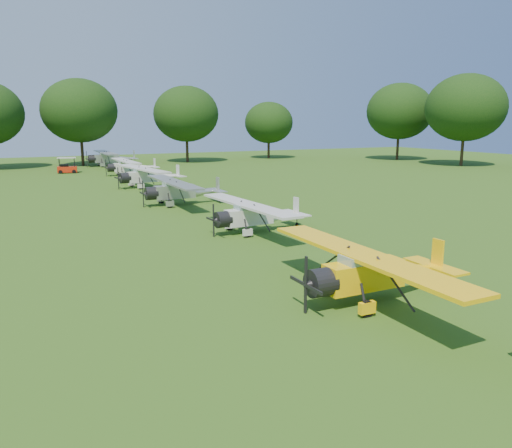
{
  "coord_description": "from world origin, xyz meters",
  "views": [
    {
      "loc": [
        -11.86,
        -23.07,
        6.65
      ],
      "look_at": [
        -0.72,
        -0.27,
        1.4
      ],
      "focal_mm": 35.0,
      "sensor_mm": 36.0,
      "label": 1
    }
  ],
  "objects_px": {
    "aircraft_5": "(148,175)",
    "aircraft_6": "(130,166)",
    "aircraft_2": "(375,269)",
    "aircraft_4": "(181,189)",
    "aircraft_3": "(256,213)",
    "golf_cart": "(67,168)",
    "aircraft_7": "(110,157)"
  },
  "relations": [
    {
      "from": "aircraft_6",
      "to": "golf_cart",
      "type": "relative_size",
      "value": 4.06
    },
    {
      "from": "aircraft_2",
      "to": "golf_cart",
      "type": "xyz_separation_m",
      "value": [
        -5.49,
        54.98,
        -0.54
      ]
    },
    {
      "from": "aircraft_2",
      "to": "aircraft_4",
      "type": "relative_size",
      "value": 0.98
    },
    {
      "from": "aircraft_4",
      "to": "aircraft_3",
      "type": "bearing_deg",
      "value": -85.51
    },
    {
      "from": "aircraft_2",
      "to": "aircraft_3",
      "type": "bearing_deg",
      "value": 84.37
    },
    {
      "from": "aircraft_7",
      "to": "aircraft_5",
      "type": "bearing_deg",
      "value": -92.53
    },
    {
      "from": "aircraft_7",
      "to": "golf_cart",
      "type": "distance_m",
      "value": 10.63
    },
    {
      "from": "aircraft_3",
      "to": "aircraft_5",
      "type": "height_order",
      "value": "aircraft_5"
    },
    {
      "from": "aircraft_3",
      "to": "aircraft_7",
      "type": "height_order",
      "value": "aircraft_7"
    },
    {
      "from": "aircraft_2",
      "to": "golf_cart",
      "type": "height_order",
      "value": "aircraft_2"
    },
    {
      "from": "aircraft_5",
      "to": "golf_cart",
      "type": "xyz_separation_m",
      "value": [
        -6.09,
        18.51,
        -0.59
      ]
    },
    {
      "from": "aircraft_3",
      "to": "aircraft_6",
      "type": "height_order",
      "value": "aircraft_6"
    },
    {
      "from": "aircraft_2",
      "to": "aircraft_7",
      "type": "distance_m",
      "value": 62.98
    },
    {
      "from": "aircraft_2",
      "to": "aircraft_5",
      "type": "xyz_separation_m",
      "value": [
        0.6,
        36.46,
        0.05
      ]
    },
    {
      "from": "aircraft_3",
      "to": "aircraft_6",
      "type": "bearing_deg",
      "value": 85.78
    },
    {
      "from": "aircraft_2",
      "to": "aircraft_5",
      "type": "distance_m",
      "value": 36.47
    },
    {
      "from": "aircraft_7",
      "to": "golf_cart",
      "type": "relative_size",
      "value": 4.62
    },
    {
      "from": "aircraft_4",
      "to": "golf_cart",
      "type": "height_order",
      "value": "aircraft_4"
    },
    {
      "from": "aircraft_6",
      "to": "aircraft_4",
      "type": "bearing_deg",
      "value": -94.22
    },
    {
      "from": "aircraft_2",
      "to": "golf_cart",
      "type": "distance_m",
      "value": 55.25
    },
    {
      "from": "aircraft_5",
      "to": "aircraft_7",
      "type": "xyz_separation_m",
      "value": [
        0.9,
        26.5,
        0.09
      ]
    },
    {
      "from": "aircraft_5",
      "to": "aircraft_7",
      "type": "bearing_deg",
      "value": 79.9
    },
    {
      "from": "aircraft_2",
      "to": "aircraft_4",
      "type": "xyz_separation_m",
      "value": [
        0.24,
        24.51,
        0.02
      ]
    },
    {
      "from": "aircraft_4",
      "to": "aircraft_5",
      "type": "height_order",
      "value": "aircraft_5"
    },
    {
      "from": "aircraft_6",
      "to": "aircraft_5",
      "type": "bearing_deg",
      "value": -95.24
    },
    {
      "from": "golf_cart",
      "to": "aircraft_7",
      "type": "bearing_deg",
      "value": 56.93
    },
    {
      "from": "aircraft_2",
      "to": "aircraft_6",
      "type": "xyz_separation_m",
      "value": [
        1.42,
        48.91,
        -0.02
      ]
    },
    {
      "from": "aircraft_7",
      "to": "aircraft_4",
      "type": "bearing_deg",
      "value": -92.45
    },
    {
      "from": "aircraft_5",
      "to": "aircraft_3",
      "type": "bearing_deg",
      "value": -96.63
    },
    {
      "from": "aircraft_3",
      "to": "aircraft_5",
      "type": "distance_m",
      "value": 23.79
    },
    {
      "from": "aircraft_2",
      "to": "aircraft_7",
      "type": "xyz_separation_m",
      "value": [
        1.49,
        62.96,
        0.15
      ]
    },
    {
      "from": "aircraft_5",
      "to": "aircraft_6",
      "type": "bearing_deg",
      "value": 78.05
    }
  ]
}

